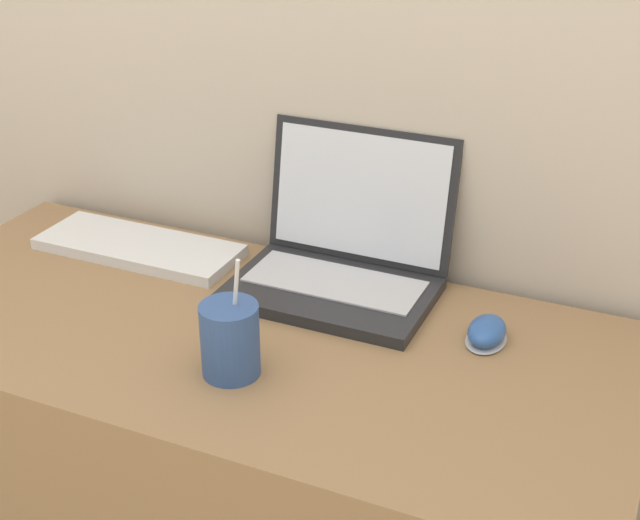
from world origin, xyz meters
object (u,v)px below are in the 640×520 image
at_px(computer_mouse, 487,332).
at_px(external_keyboard, 139,247).
at_px(laptop, 343,253).
at_px(drink_cup, 230,338).

xyz_separation_m(computer_mouse, external_keyboard, (-0.65, 0.04, -0.01)).
distance_m(laptop, external_keyboard, 0.39).
bearing_deg(external_keyboard, drink_cup, -38.36).
distance_m(drink_cup, computer_mouse, 0.39).
relative_size(drink_cup, external_keyboard, 0.49).
bearing_deg(drink_cup, computer_mouse, 36.56).
bearing_deg(computer_mouse, drink_cup, -143.44).
relative_size(laptop, drink_cup, 1.80).
relative_size(drink_cup, computer_mouse, 2.04).
bearing_deg(external_keyboard, laptop, 5.55).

